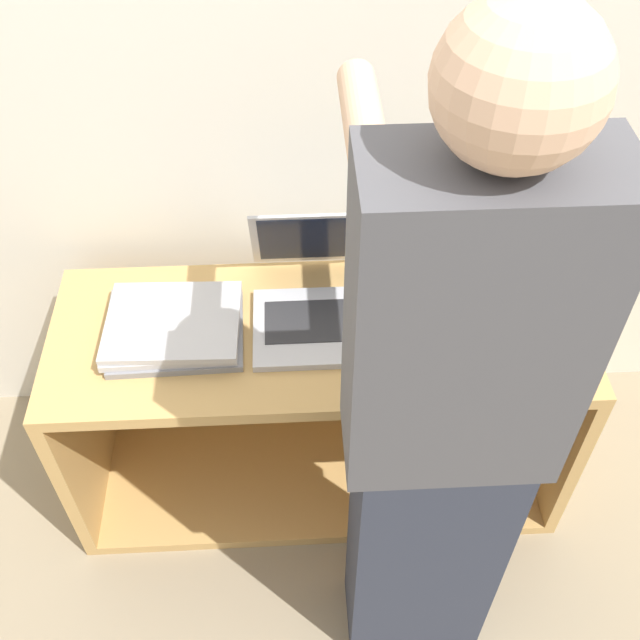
% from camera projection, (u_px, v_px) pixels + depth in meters
% --- Properties ---
extents(ground_plane, '(12.00, 12.00, 0.00)m').
position_uv_depth(ground_plane, '(323.00, 544.00, 2.24)').
color(ground_plane, gray).
extents(wall_back, '(8.00, 0.05, 2.40)m').
position_uv_depth(wall_back, '(310.00, 67.00, 1.81)').
color(wall_back, silver).
rests_on(wall_back, ground_plane).
extents(cart, '(1.40, 0.53, 0.66)m').
position_uv_depth(cart, '(317.00, 388.00, 2.23)').
color(cart, tan).
rests_on(cart, ground_plane).
extents(laptop_open, '(0.34, 0.39, 0.27)m').
position_uv_depth(laptop_open, '(317.00, 297.00, 1.95)').
color(laptop_open, '#B7B7BC').
rests_on(laptop_open, cart).
extents(laptop_stack_left, '(0.35, 0.29, 0.06)m').
position_uv_depth(laptop_stack_left, '(174.00, 327.00, 1.91)').
color(laptop_stack_left, gray).
rests_on(laptop_stack_left, cart).
extents(laptop_stack_right, '(0.36, 0.29, 0.07)m').
position_uv_depth(laptop_stack_right, '(460.00, 315.00, 1.93)').
color(laptop_stack_right, '#B7B7BC').
rests_on(laptop_stack_right, cart).
extents(person, '(0.40, 0.53, 1.74)m').
position_uv_depth(person, '(445.00, 430.00, 1.46)').
color(person, '#2D3342').
rests_on(person, ground_plane).
extents(inventory_tag, '(0.06, 0.02, 0.01)m').
position_uv_depth(inventory_tag, '(467.00, 323.00, 1.85)').
color(inventory_tag, red).
rests_on(inventory_tag, laptop_stack_right).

